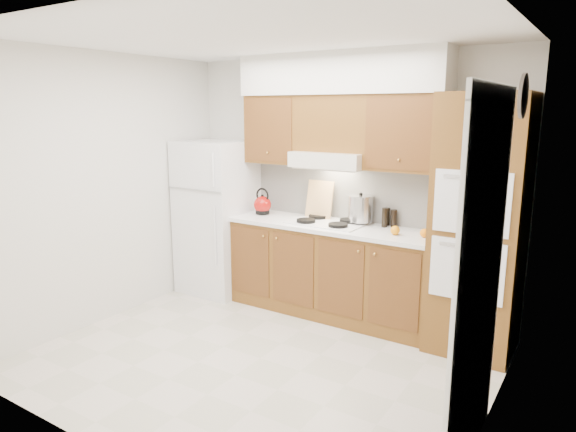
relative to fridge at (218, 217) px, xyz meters
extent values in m
plane|color=beige|center=(1.41, -1.14, -0.86)|extent=(3.60, 3.60, 0.00)
plane|color=white|center=(1.41, -1.14, 1.74)|extent=(3.60, 3.60, 0.00)
cube|color=silver|center=(1.41, 0.36, 0.44)|extent=(3.60, 0.02, 2.60)
cube|color=silver|center=(-0.40, -1.14, 0.44)|extent=(0.02, 3.00, 2.60)
cube|color=silver|center=(3.21, -1.14, 0.44)|extent=(0.02, 3.00, 2.60)
cube|color=white|center=(0.00, 0.00, 0.00)|extent=(0.75, 0.72, 1.72)
cube|color=brown|center=(1.43, 0.06, -0.41)|extent=(2.11, 0.60, 0.90)
cube|color=white|center=(1.43, 0.05, 0.06)|extent=(2.13, 0.62, 0.04)
cube|color=white|center=(1.43, 0.34, 0.36)|extent=(2.11, 0.03, 0.56)
cube|color=brown|center=(2.85, 0.03, 0.24)|extent=(0.70, 0.65, 2.20)
cube|color=brown|center=(0.69, 0.19, 0.99)|extent=(0.63, 0.33, 0.70)
cube|color=brown|center=(2.12, 0.19, 0.99)|extent=(0.73, 0.33, 0.70)
cube|color=silver|center=(1.38, 0.13, 0.71)|extent=(0.75, 0.45, 0.15)
cube|color=brown|center=(1.38, 0.19, 1.06)|extent=(0.75, 0.33, 0.55)
cube|color=silver|center=(1.43, 0.18, 1.54)|extent=(2.13, 0.36, 0.40)
cube|color=white|center=(1.38, 0.07, 0.09)|extent=(0.74, 0.50, 0.01)
cube|color=black|center=(3.19, -1.49, 0.19)|extent=(0.02, 0.90, 2.10)
cylinder|color=#3F3833|center=(3.19, -0.59, 1.29)|extent=(0.02, 0.30, 0.30)
sphere|color=#9B0E0B|center=(0.57, 0.08, 0.18)|extent=(0.25, 0.25, 0.19)
cube|color=tan|center=(1.19, 0.23, 0.28)|extent=(0.30, 0.10, 0.39)
cylinder|color=silver|center=(1.67, 0.21, 0.23)|extent=(0.29, 0.29, 0.25)
cylinder|color=black|center=(1.93, 0.22, 0.17)|extent=(0.06, 0.06, 0.19)
cylinder|color=black|center=(1.91, 0.31, 0.17)|extent=(0.06, 0.06, 0.17)
cylinder|color=black|center=(2.00, 0.27, 0.17)|extent=(0.07, 0.07, 0.17)
sphere|color=orange|center=(2.39, 0.03, 0.12)|extent=(0.08, 0.08, 0.08)
sphere|color=orange|center=(2.13, -0.03, 0.12)|extent=(0.10, 0.10, 0.09)
camera|label=1|loc=(3.76, -4.37, 1.21)|focal=32.00mm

